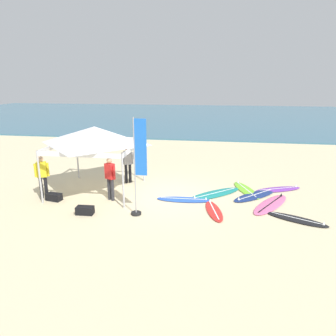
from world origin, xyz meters
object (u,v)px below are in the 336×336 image
(canopy_tent, at_px, (95,135))
(surfboard_red, at_px, (214,211))
(surfboard_navy, at_px, (255,195))
(gear_bag_near_tent, at_px, (54,197))
(person_yellow, at_px, (42,174))
(person_red, at_px, (110,176))
(banner_flag, at_px, (138,172))
(surfboard_teal, at_px, (215,194))
(surfboard_pink, at_px, (271,204))
(surfboard_blue, at_px, (184,199))
(surfboard_purple, at_px, (278,189))
(person_grey, at_px, (128,162))
(surfboard_lime, at_px, (246,190))
(surfboard_black, at_px, (297,219))
(gear_bag_by_pole, at_px, (85,210))

(canopy_tent, distance_m, surfboard_red, 5.61)
(surfboard_navy, distance_m, gear_bag_near_tent, 8.02)
(surfboard_red, height_order, person_yellow, person_yellow)
(person_red, bearing_deg, surfboard_navy, 12.71)
(person_red, distance_m, banner_flag, 1.94)
(surfboard_teal, bearing_deg, surfboard_pink, -21.12)
(surfboard_navy, bearing_deg, surfboard_teal, -177.70)
(person_red, height_order, gear_bag_near_tent, person_red)
(surfboard_blue, bearing_deg, person_yellow, -174.17)
(surfboard_red, xyz_separation_m, surfboard_blue, (-1.17, 0.91, -0.00))
(canopy_tent, bearing_deg, surfboard_purple, 9.43)
(person_grey, bearing_deg, canopy_tent, -127.30)
(surfboard_purple, relative_size, surfboard_blue, 1.01)
(surfboard_purple, distance_m, person_red, 7.13)
(surfboard_lime, xyz_separation_m, gear_bag_near_tent, (-7.54, -2.27, 0.10))
(surfboard_pink, distance_m, gear_bag_near_tent, 8.36)
(person_red, distance_m, gear_bag_near_tent, 2.39)
(surfboard_lime, height_order, person_yellow, person_yellow)
(surfboard_purple, height_order, person_red, person_red)
(surfboard_navy, bearing_deg, surfboard_red, -132.33)
(person_red, bearing_deg, surfboard_teal, 16.69)
(surfboard_black, bearing_deg, gear_bag_by_pole, -175.25)
(canopy_tent, height_order, surfboard_red, canopy_tent)
(surfboard_teal, distance_m, surfboard_purple, 2.86)
(surfboard_red, distance_m, surfboard_blue, 1.49)
(person_red, xyz_separation_m, person_grey, (0.08, 2.17, 0.00))
(gear_bag_near_tent, height_order, gear_bag_by_pole, same)
(surfboard_pink, xyz_separation_m, surfboard_purple, (0.61, 1.77, 0.00))
(surfboard_purple, bearing_deg, person_grey, -179.97)
(surfboard_navy, relative_size, gear_bag_by_pole, 3.64)
(surfboard_red, bearing_deg, surfboard_lime, 60.93)
(person_grey, height_order, gear_bag_near_tent, person_grey)
(surfboard_pink, distance_m, surfboard_teal, 2.24)
(surfboard_teal, height_order, surfboard_black, same)
(person_grey, bearing_deg, gear_bag_near_tent, -131.74)
(person_red, bearing_deg, surfboard_red, -7.54)
(surfboard_pink, xyz_separation_m, gear_bag_by_pole, (-6.59, -1.82, 0.10))
(surfboard_red, height_order, person_grey, person_grey)
(surfboard_lime, distance_m, gear_bag_by_pole, 6.69)
(surfboard_purple, relative_size, person_red, 1.26)
(person_red, distance_m, gear_bag_by_pole, 1.72)
(canopy_tent, xyz_separation_m, person_yellow, (-1.84, -1.09, -1.40))
(person_grey, bearing_deg, person_yellow, -139.94)
(surfboard_blue, bearing_deg, banner_flag, -132.06)
(surfboard_pink, height_order, surfboard_red, same)
(surfboard_pink, bearing_deg, person_red, -176.23)
(surfboard_red, height_order, surfboard_lime, same)
(surfboard_red, xyz_separation_m, banner_flag, (-2.58, -0.65, 1.54))
(surfboard_pink, distance_m, person_grey, 6.36)
(surfboard_lime, distance_m, person_grey, 5.36)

